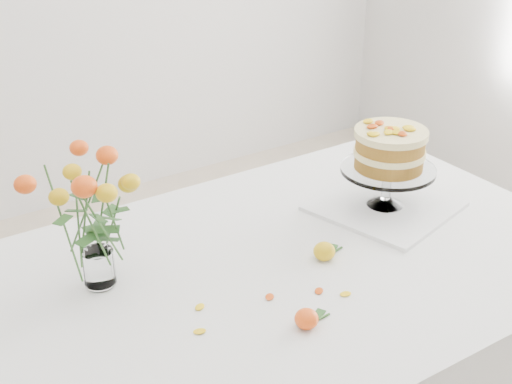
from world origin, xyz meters
The scene contains 11 objects.
table centered at (0.00, 0.00, 0.67)m, with size 1.43×0.93×0.76m.
napkin centered at (0.36, 0.07, 0.76)m, with size 0.32×0.32×0.01m, color white.
cake_stand centered at (0.36, 0.07, 0.91)m, with size 0.24×0.24×0.22m.
rose_vase centered at (-0.40, 0.14, 0.96)m, with size 0.25×0.25×0.34m.
loose_rose_near centered at (0.07, -0.04, 0.78)m, with size 0.09×0.05×0.04m.
loose_rose_far centered at (-0.12, -0.22, 0.78)m, with size 0.09×0.05×0.04m.
stray_petal_a centered at (-0.12, -0.10, 0.76)m, with size 0.03×0.02×0.00m, color yellow.
stray_petal_b centered at (-0.02, -0.14, 0.76)m, with size 0.03×0.02×0.00m, color yellow.
stray_petal_c centered at (0.02, -0.18, 0.76)m, with size 0.03×0.02×0.00m, color yellow.
stray_petal_d centered at (-0.26, -0.05, 0.76)m, with size 0.03×0.02×0.00m, color yellow.
stray_petal_e centered at (-0.30, -0.12, 0.76)m, with size 0.03×0.02×0.00m, color yellow.
Camera 1 is at (-0.83, -1.12, 1.63)m, focal length 50.00 mm.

